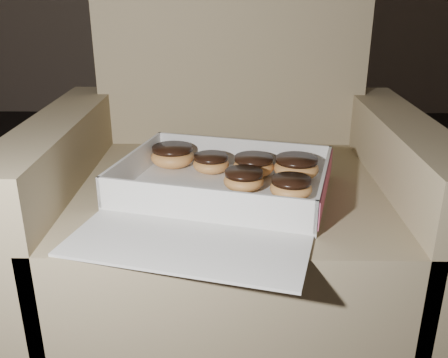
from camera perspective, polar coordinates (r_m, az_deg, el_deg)
armchair at (r=1.16m, az=0.69°, el=-4.48°), size 0.84×0.71×0.87m
bakery_box at (r=0.96m, az=-0.48°, el=-1.72°), size 0.50×0.55×0.07m
donut_a at (r=1.06m, az=3.40°, el=1.56°), size 0.09×0.09×0.04m
donut_b at (r=1.11m, az=-5.90°, el=2.66°), size 0.10×0.10×0.05m
donut_c at (r=0.98m, az=2.27°, el=-0.07°), size 0.08×0.08×0.04m
donut_d at (r=1.07m, az=-1.49°, el=1.84°), size 0.08×0.08×0.04m
donut_e at (r=1.05m, az=8.26°, el=1.34°), size 0.09×0.09×0.05m
donut_f at (r=0.95m, az=7.67°, el=-0.94°), size 0.08×0.08×0.04m
crumb_a at (r=0.98m, az=0.57°, el=-1.43°), size 0.01×0.01×0.00m
crumb_b at (r=0.96m, az=-1.27°, el=-1.96°), size 0.01×0.01×0.00m
crumb_c at (r=0.95m, az=-3.14°, el=-2.21°), size 0.01×0.01×0.00m
crumb_d at (r=0.95m, az=2.90°, el=-2.13°), size 0.01×0.01×0.00m
crumb_e at (r=0.96m, az=-8.32°, el=-2.01°), size 0.01×0.01×0.00m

